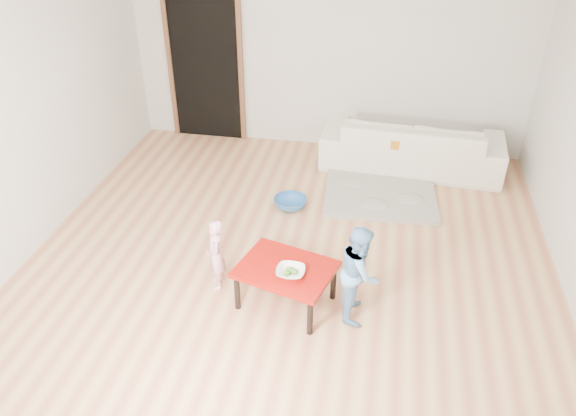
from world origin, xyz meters
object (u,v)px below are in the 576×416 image
(sofa, at_px, (412,144))
(bowl, at_px, (291,272))
(child_pink, at_px, (216,255))
(child_blue, at_px, (360,272))
(red_table, at_px, (286,285))
(basin, at_px, (290,203))

(sofa, relative_size, bowl, 9.16)
(child_pink, xyz_separation_m, child_blue, (1.27, -0.12, 0.09))
(bowl, xyz_separation_m, child_blue, (0.56, 0.09, 0.02))
(red_table, distance_m, basin, 1.57)
(bowl, relative_size, basin, 0.65)
(red_table, xyz_separation_m, child_pink, (-0.65, 0.12, 0.15))
(red_table, xyz_separation_m, basin, (-0.25, 1.54, -0.14))
(bowl, relative_size, child_blue, 0.27)
(child_blue, xyz_separation_m, basin, (-0.86, 1.54, -0.38))
(red_table, height_order, child_pink, child_pink)
(bowl, distance_m, basin, 1.70)
(sofa, distance_m, basin, 1.79)
(red_table, relative_size, bowl, 3.30)
(sofa, distance_m, bowl, 3.02)
(child_blue, bearing_deg, bowl, 97.67)
(child_pink, distance_m, basin, 1.51)
(child_blue, bearing_deg, basin, 28.19)
(bowl, bearing_deg, red_table, 123.37)
(bowl, bearing_deg, basin, 100.62)
(bowl, distance_m, child_blue, 0.57)
(child_pink, distance_m, child_blue, 1.28)
(sofa, xyz_separation_m, basin, (-1.29, -1.22, -0.26))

